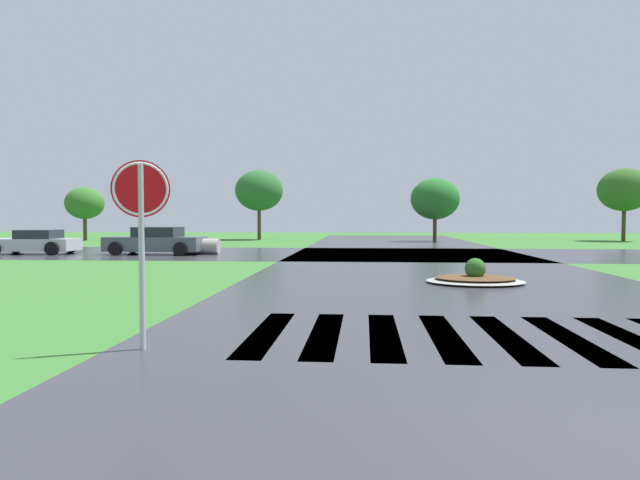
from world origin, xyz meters
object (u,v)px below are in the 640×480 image
object	(u,v)px
car_blue_compact	(34,243)
car_white_sedan	(156,241)
median_island	(475,278)
drainage_pipe_stack	(197,246)
stop_sign	(141,209)

from	to	relation	value
car_blue_compact	car_white_sedan	size ratio (longest dim) A/B	0.91
median_island	car_blue_compact	world-z (taller)	car_blue_compact
car_blue_compact	drainage_pipe_stack	size ratio (longest dim) A/B	1.86
car_blue_compact	drainage_pipe_stack	world-z (taller)	car_blue_compact
car_blue_compact	drainage_pipe_stack	xyz separation A→B (m)	(7.87, 0.55, -0.18)
stop_sign	median_island	distance (m)	10.08
car_white_sedan	drainage_pipe_stack	distance (m)	1.94
median_island	drainage_pipe_stack	world-z (taller)	drainage_pipe_stack
median_island	car_blue_compact	size ratio (longest dim) A/B	0.63
median_island	drainage_pipe_stack	distance (m)	15.50
median_island	drainage_pipe_stack	xyz separation A→B (m)	(-11.06, 10.86, 0.24)
stop_sign	car_blue_compact	xyz separation A→B (m)	(-12.98, 18.24, -1.33)
car_blue_compact	stop_sign	bearing A→B (deg)	121.61
median_island	car_white_sedan	world-z (taller)	car_white_sedan
stop_sign	car_blue_compact	size ratio (longest dim) A/B	0.61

